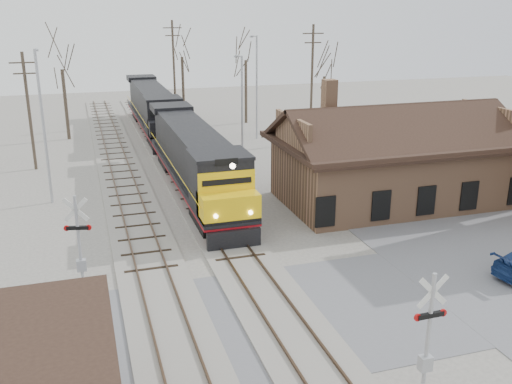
# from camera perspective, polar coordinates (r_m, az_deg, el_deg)

# --- Properties ---
(ground) EXTENTS (140.00, 140.00, 0.00)m
(ground) POSITION_cam_1_polar(r_m,az_deg,el_deg) (24.10, 2.44, -12.46)
(ground) COLOR #A8A398
(ground) RESTS_ON ground
(road) EXTENTS (60.00, 9.00, 0.03)m
(road) POSITION_cam_1_polar(r_m,az_deg,el_deg) (24.09, 2.44, -12.43)
(road) COLOR slate
(road) RESTS_ON ground
(track_main) EXTENTS (3.40, 90.00, 0.24)m
(track_main) POSITION_cam_1_polar(r_m,az_deg,el_deg) (37.27, -5.33, -1.09)
(track_main) COLOR #A8A398
(track_main) RESTS_ON ground
(track_siding) EXTENTS (3.40, 90.00, 0.24)m
(track_siding) POSITION_cam_1_polar(r_m,az_deg,el_deg) (36.68, -12.21, -1.75)
(track_siding) COLOR #A8A398
(track_siding) RESTS_ON ground
(depot) EXTENTS (15.20, 9.31, 7.90)m
(depot) POSITION_cam_1_polar(r_m,az_deg,el_deg) (38.14, 13.47, 2.61)
(depot) COLOR #A17253
(depot) RESTS_ON ground
(locomotive_lead) EXTENTS (3.13, 20.98, 4.66)m
(locomotive_lead) POSITION_cam_1_polar(r_m,az_deg,el_deg) (38.54, -6.09, 3.23)
(locomotive_lead) COLOR black
(locomotive_lead) RESTS_ON ground
(locomotive_trailing) EXTENTS (3.13, 20.98, 4.41)m
(locomotive_trailing) POSITION_cam_1_polar(r_m,az_deg,el_deg) (59.10, -10.25, 8.22)
(locomotive_trailing) COLOR black
(locomotive_trailing) RESTS_ON ground
(crossbuck_near) EXTENTS (1.21, 0.32, 4.24)m
(crossbuck_near) POSITION_cam_1_polar(r_m,az_deg,el_deg) (20.00, 16.84, -13.63)
(crossbuck_near) COLOR #A5A8AD
(crossbuck_near) RESTS_ON ground
(crossbuck_far) EXTENTS (1.22, 0.36, 4.32)m
(crossbuck_far) POSITION_cam_1_polar(r_m,az_deg,el_deg) (27.04, -17.25, -5.01)
(crossbuck_far) COLOR #A5A8AD
(crossbuck_far) RESTS_ON ground
(streetlight_a) EXTENTS (0.25, 2.04, 9.82)m
(streetlight_a) POSITION_cam_1_polar(r_m,az_deg,el_deg) (38.51, -20.53, 6.76)
(streetlight_a) COLOR #A5A8AD
(streetlight_a) RESTS_ON ground
(streetlight_b) EXTENTS (0.25, 2.04, 8.61)m
(streetlight_b) POSITION_cam_1_polar(r_m,az_deg,el_deg) (46.10, -1.45, 8.81)
(streetlight_b) COLOR #A5A8AD
(streetlight_b) RESTS_ON ground
(streetlight_c) EXTENTS (0.25, 2.04, 9.71)m
(streetlight_c) POSITION_cam_1_polar(r_m,az_deg,el_deg) (55.01, 0.03, 10.90)
(streetlight_c) COLOR #A5A8AD
(streetlight_c) RESTS_ON ground
(utility_pole_a) EXTENTS (2.00, 0.24, 9.06)m
(utility_pole_a) POSITION_cam_1_polar(r_m,az_deg,el_deg) (47.38, -21.77, 7.68)
(utility_pole_a) COLOR #382D23
(utility_pole_a) RESTS_ON ground
(utility_pole_b) EXTENTS (2.00, 0.24, 10.90)m
(utility_pole_b) POSITION_cam_1_polar(r_m,az_deg,el_deg) (64.33, -8.20, 12.01)
(utility_pole_b) COLOR #382D23
(utility_pole_b) RESTS_ON ground
(utility_pole_c) EXTENTS (2.00, 0.24, 10.77)m
(utility_pole_c) POSITION_cam_1_polar(r_m,az_deg,el_deg) (53.47, 5.60, 10.84)
(utility_pole_c) COLOR #382D23
(utility_pole_c) RESTS_ON ground
(tree_b) EXTENTS (4.44, 4.44, 10.88)m
(tree_b) POSITION_cam_1_polar(r_m,az_deg,el_deg) (57.34, -18.93, 12.61)
(tree_b) COLOR #382D23
(tree_b) RESTS_ON ground
(tree_c) EXTENTS (4.49, 4.49, 11.01)m
(tree_c) POSITION_cam_1_polar(r_m,az_deg,el_deg) (67.76, -7.45, 14.17)
(tree_c) COLOR #382D23
(tree_c) RESTS_ON ground
(tree_d) EXTENTS (4.52, 4.52, 11.08)m
(tree_d) POSITION_cam_1_polar(r_m,az_deg,el_deg) (62.64, -1.04, 14.06)
(tree_d) COLOR #382D23
(tree_d) RESTS_ON ground
(tree_e) EXTENTS (3.55, 3.55, 8.69)m
(tree_e) POSITION_cam_1_polar(r_m,az_deg,el_deg) (60.92, 6.89, 12.21)
(tree_e) COLOR #382D23
(tree_e) RESTS_ON ground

